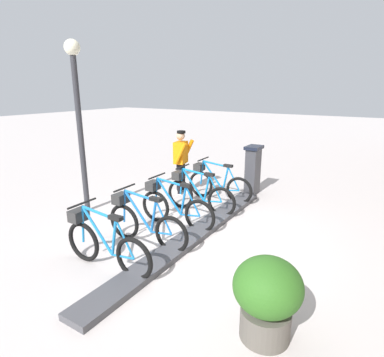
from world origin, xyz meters
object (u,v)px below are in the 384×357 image
at_px(payment_kiosk, 253,169).
at_px(worker_near_rack, 181,160).
at_px(bike_docked_3, 143,222).
at_px(lamp_post, 77,102).
at_px(bike_docked_0, 217,183).
at_px(bike_docked_2, 174,206).
at_px(bike_docked_1, 197,193).
at_px(planter_bush, 267,295).
at_px(bike_docked_4, 103,243).

relative_size(payment_kiosk, worker_near_rack, 0.77).
distance_m(bike_docked_3, lamp_post, 3.00).
relative_size(bike_docked_0, bike_docked_3, 1.00).
bearing_deg(bike_docked_2, bike_docked_1, -90.00).
bearing_deg(bike_docked_2, payment_kiosk, -101.63).
distance_m(bike_docked_0, planter_bush, 4.58).
xyz_separation_m(bike_docked_2, bike_docked_4, (0.00, 1.86, 0.00)).
height_order(bike_docked_0, lamp_post, lamp_post).
xyz_separation_m(bike_docked_2, planter_bush, (-2.59, 1.91, 0.11)).
distance_m(payment_kiosk, planter_bush, 5.11).
relative_size(bike_docked_1, planter_bush, 1.77).
bearing_deg(payment_kiosk, bike_docked_3, 81.23).
bearing_deg(bike_docked_1, bike_docked_2, 90.00).
xyz_separation_m(bike_docked_3, bike_docked_4, (0.00, 0.93, 0.00)).
relative_size(bike_docked_1, bike_docked_3, 1.00).
distance_m(payment_kiosk, bike_docked_4, 4.68).
bearing_deg(payment_kiosk, bike_docked_0, 58.04).
bearing_deg(payment_kiosk, bike_docked_1, 72.80).
distance_m(bike_docked_1, planter_bush, 3.85).
bearing_deg(bike_docked_2, bike_docked_4, 90.00).
bearing_deg(lamp_post, payment_kiosk, -131.25).
height_order(worker_near_rack, planter_bush, worker_near_rack).
bearing_deg(worker_near_rack, bike_docked_4, 105.74).
distance_m(bike_docked_4, planter_bush, 2.60).
relative_size(bike_docked_0, bike_docked_2, 1.00).
relative_size(worker_near_rack, lamp_post, 0.46).
bearing_deg(bike_docked_2, lamp_post, 9.16).
distance_m(bike_docked_0, worker_near_rack, 1.15).
distance_m(bike_docked_0, bike_docked_4, 3.72).
distance_m(bike_docked_1, bike_docked_4, 2.79).
relative_size(lamp_post, planter_bush, 3.76).
height_order(bike_docked_3, lamp_post, lamp_post).
relative_size(bike_docked_0, worker_near_rack, 1.04).
bearing_deg(bike_docked_1, worker_near_rack, -40.94).
relative_size(payment_kiosk, lamp_post, 0.35).
xyz_separation_m(bike_docked_1, lamp_post, (2.17, 1.28, 1.99)).
relative_size(bike_docked_1, bike_docked_2, 1.00).
distance_m(bike_docked_4, lamp_post, 3.31).
relative_size(bike_docked_4, planter_bush, 1.77).
xyz_separation_m(payment_kiosk, bike_docked_2, (0.57, 2.78, -0.24)).
xyz_separation_m(bike_docked_2, bike_docked_3, (0.00, 0.93, 0.00)).
distance_m(bike_docked_2, bike_docked_4, 1.86).
bearing_deg(payment_kiosk, planter_bush, 113.30).
relative_size(bike_docked_4, lamp_post, 0.47).
bearing_deg(bike_docked_3, worker_near_rack, -69.36).
bearing_deg(bike_docked_0, bike_docked_3, 90.00).
bearing_deg(lamp_post, bike_docked_0, -134.48).
xyz_separation_m(payment_kiosk, bike_docked_1, (0.57, 1.85, -0.24)).
bearing_deg(planter_bush, worker_near_rack, -45.89).
height_order(bike_docked_0, bike_docked_4, same).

